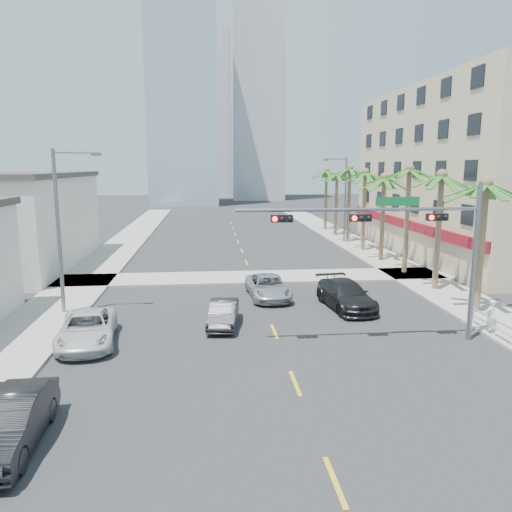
{
  "coord_description": "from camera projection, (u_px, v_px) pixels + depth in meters",
  "views": [
    {
      "loc": [
        -3.16,
        -13.46,
        8.09
      ],
      "look_at": [
        -0.74,
        11.82,
        3.5
      ],
      "focal_mm": 35.0,
      "sensor_mm": 36.0,
      "label": 1
    }
  ],
  "objects": [
    {
      "name": "palm_tree_6",
      "position": [
        337.0,
        175.0,
        57.07
      ],
      "size": [
        4.8,
        4.8,
        7.8
      ],
      "color": "brown",
      "rests_on": "ground"
    },
    {
      "name": "streetlight_left",
      "position": [
        62.0,
        223.0,
        26.7
      ],
      "size": [
        2.55,
        0.25,
        9.0
      ],
      "color": "slate",
      "rests_on": "ground"
    },
    {
      "name": "palm_tree_3",
      "position": [
        384.0,
        178.0,
        41.78
      ],
      "size": [
        4.8,
        4.8,
        7.8
      ],
      "color": "brown",
      "rests_on": "ground"
    },
    {
      "name": "streetlight_right",
      "position": [
        343.0,
        195.0,
        52.28
      ],
      "size": [
        2.55,
        0.25,
        9.0
      ],
      "color": "slate",
      "rests_on": "ground"
    },
    {
      "name": "sidewalk_right",
      "position": [
        422.0,
        280.0,
        35.63
      ],
      "size": [
        4.0,
        120.0,
        0.15
      ],
      "primitive_type": "cube",
      "color": "gray",
      "rests_on": "ground"
    },
    {
      "name": "palm_tree_0",
      "position": [
        486.0,
        185.0,
        26.5
      ],
      "size": [
        4.8,
        4.8,
        7.8
      ],
      "color": "brown",
      "rests_on": "ground"
    },
    {
      "name": "sidewalk_left",
      "position": [
        77.0,
        288.0,
        33.37
      ],
      "size": [
        4.0,
        120.0,
        0.15
      ],
      "primitive_type": "cube",
      "color": "gray",
      "rests_on": "ground"
    },
    {
      "name": "car_lane_right",
      "position": [
        346.0,
        295.0,
        28.69
      ],
      "size": [
        2.82,
        5.62,
        1.57
      ],
      "primitive_type": "imported",
      "rotation": [
        0.0,
        0.0,
        0.12
      ],
      "color": "black",
      "rests_on": "ground"
    },
    {
      "name": "building_right",
      "position": [
        487.0,
        173.0,
        45.04
      ],
      "size": [
        15.25,
        28.0,
        15.0
      ],
      "color": "beige",
      "rests_on": "ground"
    },
    {
      "name": "traffic_signal_mast",
      "position": [
        409.0,
        235.0,
        22.35
      ],
      "size": [
        11.12,
        0.54,
        7.2
      ],
      "color": "slate",
      "rests_on": "ground"
    },
    {
      "name": "tower_far_center",
      "position": [
        207.0,
        117.0,
        133.35
      ],
      "size": [
        16.0,
        16.0,
        42.0
      ],
      "primitive_type": "cube",
      "color": "#ADADB2",
      "rests_on": "ground"
    },
    {
      "name": "ground",
      "position": [
        318.0,
        440.0,
        14.92
      ],
      "size": [
        260.0,
        260.0,
        0.0
      ],
      "primitive_type": "plane",
      "color": "#262628",
      "rests_on": "ground"
    },
    {
      "name": "tower_far_right",
      "position": [
        257.0,
        72.0,
        118.18
      ],
      "size": [
        12.0,
        12.0,
        60.0
      ],
      "primitive_type": "cube",
      "color": "#ADADB2",
      "rests_on": "ground"
    },
    {
      "name": "sidewalk_cross",
      "position": [
        253.0,
        277.0,
        36.46
      ],
      "size": [
        80.0,
        4.0,
        0.15
      ],
      "primitive_type": "cube",
      "color": "gray",
      "rests_on": "ground"
    },
    {
      "name": "palm_tree_2",
      "position": [
        409.0,
        170.0,
        36.57
      ],
      "size": [
        4.8,
        4.8,
        8.52
      ],
      "color": "brown",
      "rests_on": "ground"
    },
    {
      "name": "car_lane_left",
      "position": [
        223.0,
        314.0,
        25.49
      ],
      "size": [
        1.83,
        4.09,
        1.3
      ],
      "primitive_type": "imported",
      "rotation": [
        0.0,
        0.0,
        -0.12
      ],
      "color": "black",
      "rests_on": "ground"
    },
    {
      "name": "tower_far_left",
      "position": [
        183.0,
        88.0,
        102.96
      ],
      "size": [
        14.0,
        14.0,
        48.0
      ],
      "primitive_type": "cube",
      "color": "#99B2C6",
      "rests_on": "ground"
    },
    {
      "name": "car_lane_center",
      "position": [
        268.0,
        287.0,
        30.95
      ],
      "size": [
        2.63,
        5.19,
        1.41
      ],
      "primitive_type": "imported",
      "rotation": [
        0.0,
        0.0,
        0.06
      ],
      "color": "silver",
      "rests_on": "ground"
    },
    {
      "name": "palm_tree_1",
      "position": [
        442.0,
        177.0,
        31.54
      ],
      "size": [
        4.8,
        4.8,
        8.16
      ],
      "color": "brown",
      "rests_on": "ground"
    },
    {
      "name": "pedestrian",
      "position": [
        491.0,
        316.0,
        24.0
      ],
      "size": [
        0.71,
        0.62,
        1.64
      ],
      "primitive_type": "imported",
      "rotation": [
        0.0,
        0.0,
        3.61
      ],
      "color": "white",
      "rests_on": "sidewalk_right"
    },
    {
      "name": "palm_tree_5",
      "position": [
        350.0,
        169.0,
        51.85
      ],
      "size": [
        4.8,
        4.8,
        8.52
      ],
      "color": "brown",
      "rests_on": "ground"
    },
    {
      "name": "palm_tree_7",
      "position": [
        327.0,
        171.0,
        62.1
      ],
      "size": [
        4.8,
        4.8,
        8.16
      ],
      "color": "brown",
      "rests_on": "ground"
    },
    {
      "name": "car_parked_mid",
      "position": [
        9.0,
        422.0,
        14.41
      ],
      "size": [
        1.82,
        4.84,
        1.58
      ],
      "primitive_type": "imported",
      "rotation": [
        0.0,
        0.0,
        0.03
      ],
      "color": "black",
      "rests_on": "ground"
    },
    {
      "name": "car_parked_far",
      "position": [
        87.0,
        329.0,
        22.89
      ],
      "size": [
        3.06,
        5.53,
        1.47
      ],
      "primitive_type": "imported",
      "rotation": [
        0.0,
        0.0,
        0.12
      ],
      "color": "silver",
      "rests_on": "ground"
    },
    {
      "name": "building_left_far",
      "position": [
        4.0,
        223.0,
        39.88
      ],
      "size": [
        11.0,
        18.0,
        7.2
      ],
      "primitive_type": "cube",
      "color": "beige",
      "rests_on": "ground"
    },
    {
      "name": "palm_tree_4",
      "position": [
        365.0,
        173.0,
        46.82
      ],
      "size": [
        4.8,
        4.8,
        8.16
      ],
      "color": "brown",
      "rests_on": "ground"
    }
  ]
}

